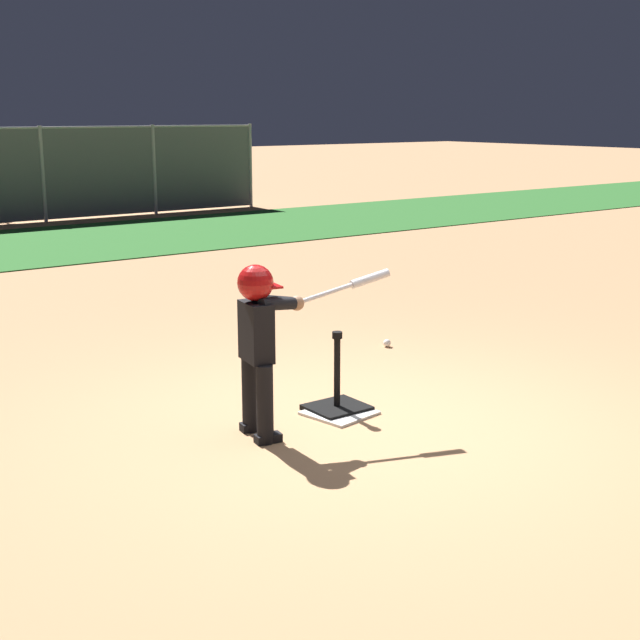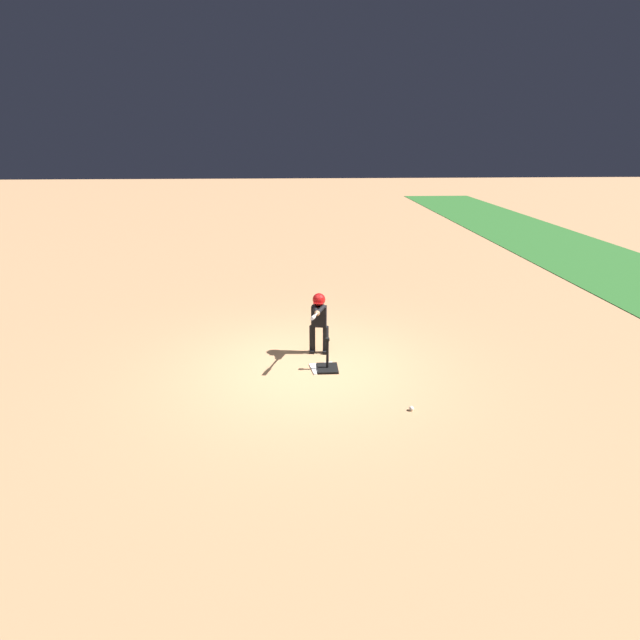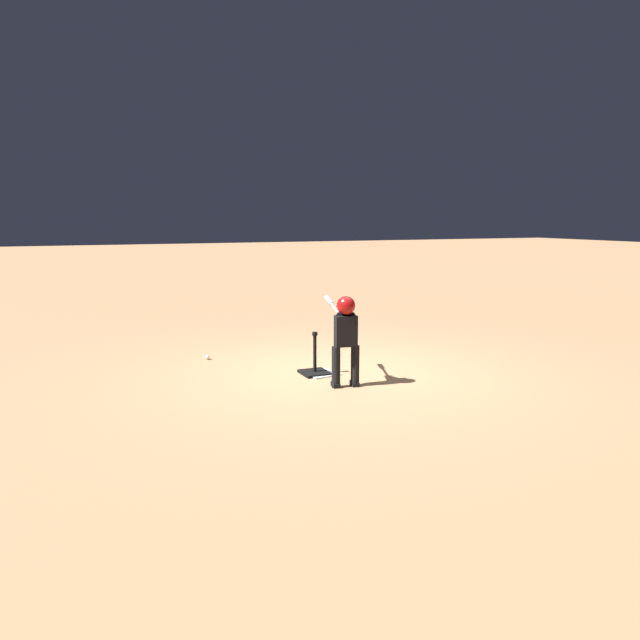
% 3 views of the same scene
% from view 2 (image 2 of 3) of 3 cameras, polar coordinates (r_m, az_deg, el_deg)
% --- Properties ---
extents(ground_plane, '(90.00, 90.00, 0.00)m').
position_cam_2_polar(ground_plane, '(9.15, -1.47, -5.57)').
color(ground_plane, '#AD7F56').
extents(home_plate, '(0.51, 0.51, 0.02)m').
position_cam_2_polar(home_plate, '(9.14, 0.38, -5.52)').
color(home_plate, white).
rests_on(home_plate, ground_plane).
extents(batting_tee, '(0.42, 0.38, 0.61)m').
position_cam_2_polar(batting_tee, '(9.08, 0.85, -5.18)').
color(batting_tee, black).
rests_on(batting_tee, ground_plane).
extents(batter_child, '(1.15, 0.40, 1.21)m').
position_cam_2_polar(batter_child, '(9.50, -0.14, 0.45)').
color(batter_child, black).
rests_on(batter_child, ground_plane).
extents(baseball, '(0.07, 0.07, 0.07)m').
position_cam_2_polar(baseball, '(7.94, 10.42, -9.91)').
color(baseball, white).
rests_on(baseball, ground_plane).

